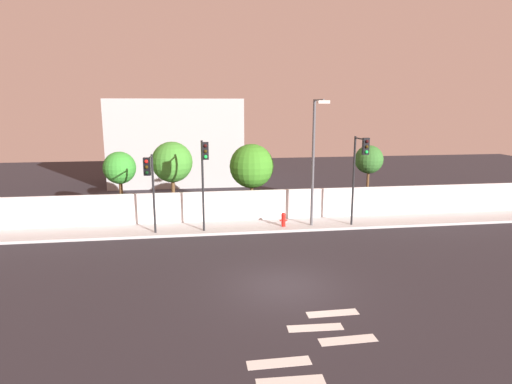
% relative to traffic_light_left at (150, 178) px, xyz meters
% --- Properties ---
extents(ground_plane, '(80.00, 80.00, 0.00)m').
position_rel_traffic_light_left_xyz_m(ground_plane, '(5.68, -6.76, -3.32)').
color(ground_plane, '#28242A').
extents(sidewalk, '(36.00, 2.40, 0.15)m').
position_rel_traffic_light_left_xyz_m(sidewalk, '(5.68, 1.44, -3.24)').
color(sidewalk, '#B2B2B2').
rests_on(sidewalk, ground).
extents(perimeter_wall, '(36.00, 0.18, 1.80)m').
position_rel_traffic_light_left_xyz_m(perimeter_wall, '(5.68, 2.73, -2.27)').
color(perimeter_wall, silver).
rests_on(perimeter_wall, sidewalk).
extents(crosswalk_marking, '(4.18, 3.88, 0.01)m').
position_rel_traffic_light_left_xyz_m(crosswalk_marking, '(5.76, -10.86, -3.31)').
color(crosswalk_marking, silver).
rests_on(crosswalk_marking, ground).
extents(traffic_light_left, '(0.36, 1.66, 4.30)m').
position_rel_traffic_light_left_xyz_m(traffic_light_left, '(0.00, 0.00, 0.00)').
color(traffic_light_left, black).
rests_on(traffic_light_left, sidewalk).
extents(traffic_light_center, '(0.36, 1.53, 5.14)m').
position_rel_traffic_light_left_xyz_m(traffic_light_center, '(11.32, 0.12, 0.56)').
color(traffic_light_center, black).
rests_on(traffic_light_center, sidewalk).
extents(traffic_light_right, '(0.38, 1.33, 5.00)m').
position_rel_traffic_light_left_xyz_m(traffic_light_right, '(2.78, 0.22, 0.46)').
color(traffic_light_right, black).
rests_on(traffic_light_right, sidewalk).
extents(street_lamp_curbside, '(0.61, 2.05, 7.15)m').
position_rel_traffic_light_left_xyz_m(street_lamp_curbside, '(8.90, 0.72, 1.05)').
color(street_lamp_curbside, '#4C4C51').
rests_on(street_lamp_curbside, sidewalk).
extents(fire_hydrant, '(0.44, 0.26, 0.81)m').
position_rel_traffic_light_left_xyz_m(fire_hydrant, '(7.25, 0.98, -2.73)').
color(fire_hydrant, red).
rests_on(fire_hydrant, sidewalk).
extents(roadside_tree_leftmost, '(1.95, 1.95, 4.26)m').
position_rel_traffic_light_left_xyz_m(roadside_tree_leftmost, '(-2.20, 4.16, -0.07)').
color(roadside_tree_leftmost, brown).
rests_on(roadside_tree_leftmost, ground).
extents(roadside_tree_midleft, '(2.49, 2.49, 4.82)m').
position_rel_traffic_light_left_xyz_m(roadside_tree_midleft, '(0.93, 4.16, 0.23)').
color(roadside_tree_midleft, brown).
rests_on(roadside_tree_midleft, ground).
extents(roadside_tree_midright, '(2.78, 2.78, 4.61)m').
position_rel_traffic_light_left_xyz_m(roadside_tree_midright, '(5.83, 4.16, -0.10)').
color(roadside_tree_midright, brown).
rests_on(roadside_tree_midright, ground).
extents(roadside_tree_rightmost, '(1.85, 1.85, 4.42)m').
position_rel_traffic_light_left_xyz_m(roadside_tree_rightmost, '(13.57, 4.16, 0.16)').
color(roadside_tree_rightmost, brown).
rests_on(roadside_tree_rightmost, ground).
extents(low_building_distant, '(11.43, 6.00, 7.47)m').
position_rel_traffic_light_left_xyz_m(low_building_distant, '(0.75, 16.73, 0.42)').
color(low_building_distant, '#A3A3A3').
rests_on(low_building_distant, ground).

